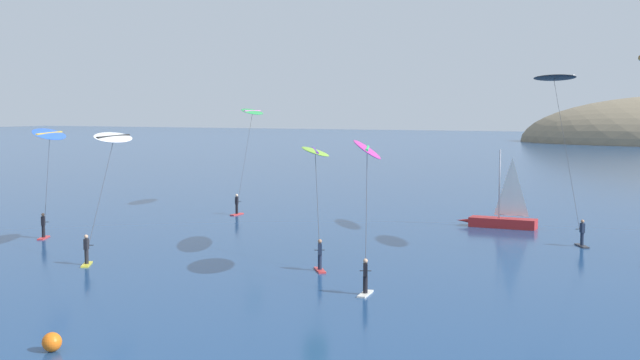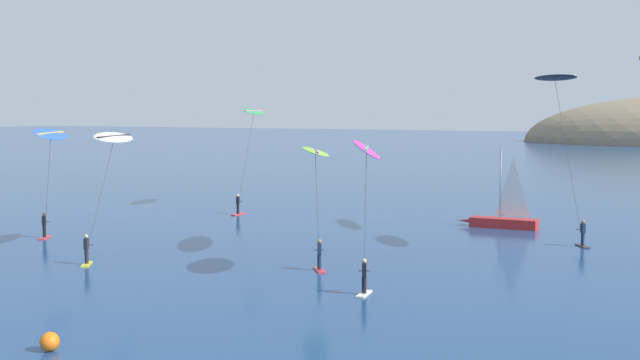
{
  "view_description": "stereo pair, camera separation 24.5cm",
  "coord_description": "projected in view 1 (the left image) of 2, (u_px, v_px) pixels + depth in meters",
  "views": [
    {
      "loc": [
        18.43,
        -16.48,
        8.62
      ],
      "look_at": [
        -2.7,
        26.27,
        4.41
      ],
      "focal_mm": 45.0,
      "sensor_mm": 36.0,
      "label": 1
    },
    {
      "loc": [
        18.65,
        -16.37,
        8.62
      ],
      "look_at": [
        -2.7,
        26.27,
        4.41
      ],
      "focal_mm": 45.0,
      "sensor_mm": 36.0,
      "label": 2
    }
  ],
  "objects": [
    {
      "name": "kitesurfer_green",
      "position": [
        251.0,
        119.0,
        69.48
      ],
      "size": [
        2.86,
        8.16,
        8.77
      ],
      "color": "red",
      "rests_on": "ground"
    },
    {
      "name": "marker_buoy",
      "position": [
        52.0,
        342.0,
        28.56
      ],
      "size": [
        0.7,
        0.7,
        0.7
      ],
      "primitive_type": "sphere",
      "color": "orange",
      "rests_on": "ground"
    },
    {
      "name": "kitesurfer_blue",
      "position": [
        49.0,
        139.0,
        55.12
      ],
      "size": [
        4.51,
        6.34,
        7.4
      ],
      "color": "red",
      "rests_on": "ground"
    },
    {
      "name": "kitesurfer_lime",
      "position": [
        315.0,
        157.0,
        47.46
      ],
      "size": [
        5.51,
        8.56,
        6.45
      ],
      "color": "red",
      "rests_on": "ground"
    },
    {
      "name": "kitesurfer_white",
      "position": [
        112.0,
        145.0,
        48.21
      ],
      "size": [
        3.85,
        8.02,
        7.32
      ],
      "color": "yellow",
      "rests_on": "ground"
    },
    {
      "name": "kitesurfer_magenta",
      "position": [
        367.0,
        160.0,
        40.02
      ],
      "size": [
        3.13,
        6.35,
        7.16
      ],
      "color": "silver",
      "rests_on": "ground"
    },
    {
      "name": "sailboat_near",
      "position": [
        499.0,
        219.0,
        58.7
      ],
      "size": [
        5.9,
        1.49,
        5.7
      ],
      "color": "#B22323",
      "rests_on": "ground"
    },
    {
      "name": "kitesurfer_black",
      "position": [
        556.0,
        91.0,
        53.5
      ],
      "size": [
        5.35,
        6.85,
        11.0
      ],
      "color": "#2D2D33",
      "rests_on": "ground"
    }
  ]
}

